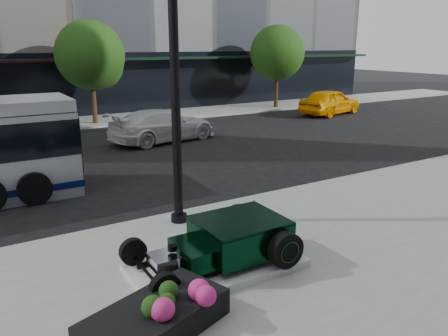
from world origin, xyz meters
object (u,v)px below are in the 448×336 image
hot_rod (231,239)px  yellow_taxi (330,102)px  flower_planter (155,317)px  lamppost (175,85)px  white_sedan (163,125)px

hot_rod → yellow_taxi: yellow_taxi is taller
flower_planter → yellow_taxi: yellow_taxi is taller
lamppost → hot_rod: bearing=-91.8°
flower_planter → yellow_taxi: bearing=39.7°
hot_rod → flower_planter: (-2.16, -1.25, -0.31)m
flower_planter → yellow_taxi: (18.76, 15.55, 0.45)m
lamppost → flower_planter: 5.49m
hot_rod → white_sedan: bearing=72.7°
flower_planter → hot_rod: bearing=30.0°
white_sedan → yellow_taxi: bearing=-91.1°
flower_planter → yellow_taxi: size_ratio=0.51×
white_sedan → yellow_taxi: (12.79, 2.05, 0.07)m
lamppost → flower_planter: lamppost is taller
hot_rod → flower_planter: hot_rod is taller
white_sedan → yellow_taxi: yellow_taxi is taller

